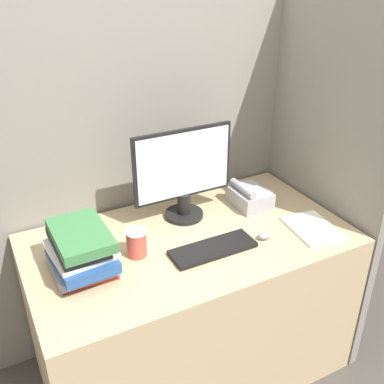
% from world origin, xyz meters
% --- Properties ---
extents(cubicle_panel_rear, '(1.79, 0.04, 1.78)m').
position_xyz_m(cubicle_panel_rear, '(0.00, 0.81, 0.89)').
color(cubicle_panel_rear, gray).
rests_on(cubicle_panel_rear, ground_plane).
extents(cubicle_panel_right, '(0.04, 0.83, 1.78)m').
position_xyz_m(cubicle_panel_right, '(0.73, 0.42, 0.89)').
color(cubicle_panel_right, gray).
rests_on(cubicle_panel_right, ground_plane).
extents(desk, '(1.39, 0.77, 0.76)m').
position_xyz_m(desk, '(0.00, 0.39, 0.38)').
color(desk, tan).
rests_on(desk, ground_plane).
extents(monitor, '(0.47, 0.18, 0.43)m').
position_xyz_m(monitor, '(0.06, 0.56, 0.97)').
color(monitor, black).
rests_on(monitor, desk).
extents(keyboard, '(0.36, 0.13, 0.02)m').
position_xyz_m(keyboard, '(0.04, 0.26, 0.77)').
color(keyboard, black).
rests_on(keyboard, desk).
extents(mouse, '(0.07, 0.04, 0.03)m').
position_xyz_m(mouse, '(0.28, 0.23, 0.78)').
color(mouse, gray).
rests_on(mouse, desk).
extents(coffee_cup, '(0.09, 0.09, 0.12)m').
position_xyz_m(coffee_cup, '(-0.25, 0.38, 0.82)').
color(coffee_cup, '#BF4C3F').
rests_on(coffee_cup, desk).
extents(book_stack, '(0.24, 0.31, 0.18)m').
position_xyz_m(book_stack, '(-0.47, 0.38, 0.85)').
color(book_stack, maroon).
rests_on(book_stack, desk).
extents(desk_telephone, '(0.16, 0.20, 0.12)m').
position_xyz_m(desk_telephone, '(0.39, 0.51, 0.81)').
color(desk_telephone, '#99999E').
rests_on(desk_telephone, desk).
extents(paper_pile, '(0.21, 0.27, 0.01)m').
position_xyz_m(paper_pile, '(0.51, 0.19, 0.77)').
color(paper_pile, white).
rests_on(paper_pile, desk).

